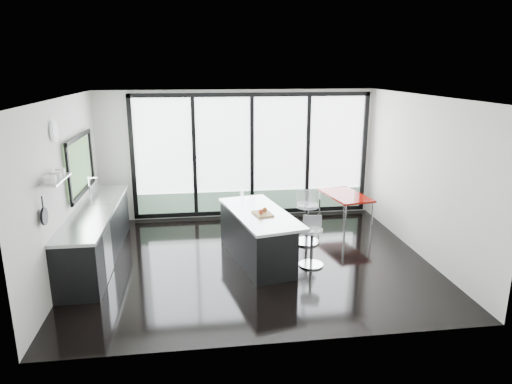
{
  "coord_description": "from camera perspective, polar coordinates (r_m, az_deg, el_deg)",
  "views": [
    {
      "loc": [
        -0.93,
        -7.3,
        3.26
      ],
      "look_at": [
        0.1,
        0.3,
        1.15
      ],
      "focal_mm": 32.0,
      "sensor_mm": 36.0,
      "label": 1
    }
  ],
  "objects": [
    {
      "name": "floor",
      "position": [
        8.05,
        -0.42,
        -8.51
      ],
      "size": [
        6.0,
        5.0,
        0.0
      ],
      "primitive_type": "cube",
      "color": "black",
      "rests_on": "ground"
    },
    {
      "name": "counter_cabinets",
      "position": [
        8.38,
        -19.32,
        -5.03
      ],
      "size": [
        0.69,
        3.24,
        1.36
      ],
      "color": "black",
      "rests_on": "floor"
    },
    {
      "name": "bar_stool_near",
      "position": [
        7.78,
        6.96,
        -6.89
      ],
      "size": [
        0.5,
        0.5,
        0.66
      ],
      "primitive_type": "cylinder",
      "rotation": [
        0.0,
        0.0,
        -0.25
      ],
      "color": "silver",
      "rests_on": "floor"
    },
    {
      "name": "red_table",
      "position": [
        9.86,
        11.02,
        -2.17
      ],
      "size": [
        0.93,
        1.36,
        0.67
      ],
      "primitive_type": "cube",
      "rotation": [
        0.0,
        0.0,
        0.18
      ],
      "color": "#710A05",
      "rests_on": "floor"
    },
    {
      "name": "wall_back",
      "position": [
        10.04,
        -0.69,
        3.95
      ],
      "size": [
        6.0,
        0.09,
        2.8
      ],
      "color": "beige",
      "rests_on": "ground"
    },
    {
      "name": "wall_right",
      "position": [
        8.5,
        20.07,
        1.79
      ],
      "size": [
        0.0,
        5.0,
        2.8
      ],
      "primitive_type": "cube",
      "color": "beige",
      "rests_on": "ground"
    },
    {
      "name": "bar_stool_far",
      "position": [
        8.72,
        6.38,
        -3.94
      ],
      "size": [
        0.53,
        0.53,
        0.78
      ],
      "primitive_type": "cylinder",
      "rotation": [
        0.0,
        0.0,
        -0.09
      ],
      "color": "silver",
      "rests_on": "floor"
    },
    {
      "name": "wall_front",
      "position": [
        5.23,
        3.03,
        -5.47
      ],
      "size": [
        6.0,
        0.0,
        2.8
      ],
      "primitive_type": "cube",
      "color": "beige",
      "rests_on": "ground"
    },
    {
      "name": "ceiling",
      "position": [
        7.38,
        -0.47,
        11.8
      ],
      "size": [
        6.0,
        5.0,
        0.0
      ],
      "primitive_type": "cube",
      "color": "white",
      "rests_on": "wall_back"
    },
    {
      "name": "wall_left",
      "position": [
        8.03,
        -22.29,
        2.0
      ],
      "size": [
        0.26,
        5.0,
        2.8
      ],
      "color": "beige",
      "rests_on": "ground"
    },
    {
      "name": "island",
      "position": [
        7.94,
        -0.0,
        -5.45
      ],
      "size": [
        1.3,
        2.24,
        1.12
      ],
      "color": "black",
      "rests_on": "floor"
    }
  ]
}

